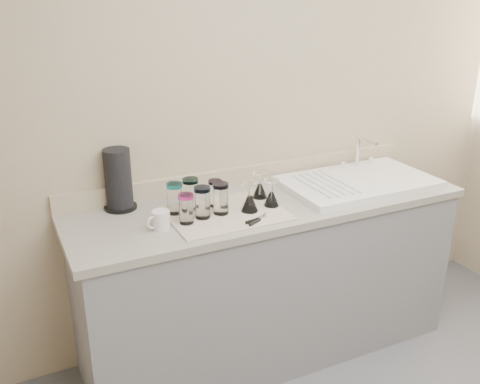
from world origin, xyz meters
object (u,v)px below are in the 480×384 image
tumbler_cyan (191,193)px  tumbler_lavender (221,198)px  sink_unit (358,181)px  tumbler_purple (215,193)px  goblet_back_right (260,189)px  goblet_front_right (271,197)px  tumbler_blue (202,202)px  tumbler_teal (175,198)px  can_opener (257,220)px  goblet_front_left (250,201)px  paper_towel_roll (118,180)px  tumbler_magenta (186,209)px  white_mug (160,220)px

tumbler_cyan → tumbler_lavender: (0.11, -0.12, -0.00)m
sink_unit → tumbler_purple: 0.84m
goblet_back_right → goblet_front_right: bearing=-89.3°
sink_unit → goblet_back_right: sink_unit is taller
tumbler_blue → sink_unit: bearing=3.7°
sink_unit → tumbler_teal: sink_unit is taller
tumbler_teal → tumbler_purple: size_ratio=1.13×
goblet_front_right → tumbler_lavender: bearing=175.8°
tumbler_teal → can_opener: bearing=-39.9°
goblet_front_left → paper_towel_roll: (-0.55, 0.32, 0.09)m
tumbler_teal → tumbler_lavender: (0.20, -0.10, 0.00)m
paper_towel_roll → sink_unit: bearing=-10.5°
tumbler_purple → goblet_front_right: size_ratio=0.99×
tumbler_teal → goblet_back_right: size_ratio=1.10×
tumbler_purple → paper_towel_roll: (-0.43, 0.19, 0.07)m
tumbler_magenta → can_opener: tumbler_magenta is taller
tumbler_magenta → tumbler_lavender: (0.19, 0.03, 0.01)m
tumbler_blue → white_mug: tumbler_blue is taller
sink_unit → tumbler_magenta: 1.04m
goblet_back_right → can_opener: goblet_back_right is taller
tumbler_cyan → tumbler_magenta: bearing=-117.5°
tumbler_teal → white_mug: size_ratio=1.21×
tumbler_blue → goblet_back_right: 0.38m
tumbler_cyan → goblet_back_right: size_ratio=1.12×
sink_unit → white_mug: size_ratio=6.59×
tumbler_blue → tumbler_teal: bearing=132.9°
tumbler_teal → goblet_front_left: 0.36m
goblet_front_right → goblet_front_left: bearing=-173.9°
tumbler_teal → tumbler_cyan: bearing=12.8°
tumbler_teal → goblet_back_right: tumbler_teal is taller
tumbler_lavender → can_opener: bearing=-54.9°
tumbler_purple → goblet_front_left: size_ratio=0.89×
white_mug → paper_towel_roll: size_ratio=0.41×
sink_unit → tumbler_purple: size_ratio=6.13×
goblet_front_left → tumbler_lavender: bearing=166.4°
sink_unit → goblet_front_left: (-0.71, -0.09, 0.04)m
tumbler_teal → goblet_front_right: size_ratio=1.12×
tumbler_blue → tumbler_cyan: bearing=94.7°
goblet_back_right → tumbler_blue: bearing=-163.1°
sink_unit → tumbler_purple: sink_unit is taller
sink_unit → tumbler_cyan: size_ratio=5.33×
tumbler_magenta → tumbler_teal: bearing=94.2°
tumbler_teal → goblet_front_left: size_ratio=1.00×
sink_unit → tumbler_lavender: 0.85m
sink_unit → tumbler_teal: 1.05m
white_mug → paper_towel_roll: 0.35m
tumbler_cyan → goblet_back_right: 0.37m
tumbler_magenta → goblet_front_right: size_ratio=1.04×
tumbler_purple → goblet_front_right: goblet_front_right is taller
tumbler_purple → tumbler_blue: tumbler_blue is taller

